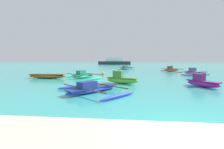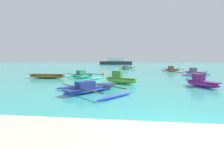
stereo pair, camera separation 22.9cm
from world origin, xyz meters
name	(u,v)px [view 2 (the right image)]	position (x,y,z in m)	size (l,w,h in m)	color
ground_plane	(204,146)	(0.00, 0.00, 0.00)	(240.00, 240.00, 0.00)	#38ADA8
moored_boat_0	(47,76)	(-10.26, 11.53, 0.26)	(4.02, 0.76, 0.47)	olive
moored_boat_1	(202,82)	(3.57, 7.96, 0.33)	(1.86, 2.38, 0.92)	#B324B0
moored_boat_2	(91,88)	(-3.96, 5.29, 0.23)	(4.97, 4.73, 0.70)	blue
moored_boat_3	(120,79)	(-2.36, 8.87, 0.37)	(2.80, 1.61, 1.04)	#6ED943
moored_boat_4	(195,73)	(6.75, 16.55, 0.30)	(3.90, 3.68, 0.95)	#A186D6
moored_boat_5	(172,70)	(5.53, 22.30, 0.31)	(3.20, 4.15, 0.95)	#CF644D
moored_boat_6	(127,68)	(-1.96, 26.72, 0.28)	(3.97, 3.93, 0.86)	#749FA3
moored_boat_7	(83,75)	(-6.56, 12.19, 0.28)	(4.34, 3.48, 0.84)	#30D7A0
mooring_buoy_0	(103,74)	(-4.94, 15.49, 0.19)	(0.38, 0.38, 0.38)	orange
distant_ferry	(116,62)	(-7.09, 60.93, 1.22)	(13.68, 3.01, 3.01)	#2D333D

